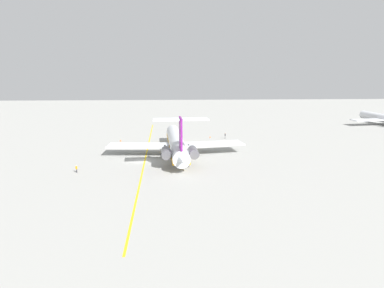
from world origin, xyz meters
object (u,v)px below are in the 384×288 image
at_px(main_jetliner, 177,143).
at_px(airliner_far_left, 384,118).
at_px(safety_cone_nose, 121,140).
at_px(safety_cone_wingtip, 210,137).
at_px(ground_crew_near_tail, 76,168).
at_px(ground_crew_near_nose, 225,135).

bearing_deg(main_jetliner, airliner_far_left, -63.66).
height_order(main_jetliner, safety_cone_nose, main_jetliner).
bearing_deg(safety_cone_wingtip, ground_crew_near_tail, -41.10).
bearing_deg(ground_crew_near_nose, airliner_far_left, 32.35).
bearing_deg(ground_crew_near_nose, safety_cone_nose, -163.39).
distance_m(ground_crew_near_nose, safety_cone_wingtip, 4.98).
xyz_separation_m(ground_crew_near_nose, safety_cone_wingtip, (-1.63, -4.62, -0.88)).
height_order(main_jetliner, ground_crew_near_tail, main_jetliner).
bearing_deg(airliner_far_left, main_jetliner, 111.87).
bearing_deg(main_jetliner, safety_cone_wingtip, -28.30).
bearing_deg(ground_crew_near_tail, ground_crew_near_nose, -41.81).
xyz_separation_m(ground_crew_near_tail, safety_cone_wingtip, (-37.06, 32.33, -0.77)).
distance_m(ground_crew_near_tail, safety_cone_nose, 33.04).
height_order(main_jetliner, airliner_far_left, main_jetliner).
bearing_deg(safety_cone_nose, ground_crew_near_tail, -7.68).
bearing_deg(ground_crew_near_nose, main_jetliner, -113.95).
height_order(safety_cone_nose, safety_cone_wingtip, same).
relative_size(ground_crew_near_tail, safety_cone_wingtip, 3.00).
height_order(main_jetliner, safety_cone_wingtip, main_jetliner).
relative_size(main_jetliner, ground_crew_near_nose, 21.98).
xyz_separation_m(airliner_far_left, safety_cone_nose, (27.86, -99.92, -2.27)).
bearing_deg(ground_crew_near_tail, airliner_far_left, -55.46).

